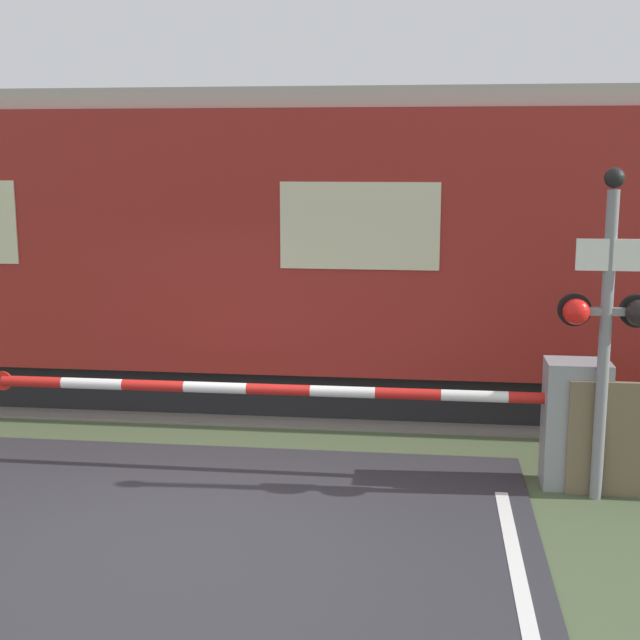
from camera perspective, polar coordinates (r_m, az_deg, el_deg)
The scene contains 5 objects.
ground_plane at distance 8.03m, azimuth -8.26°, elevation -12.75°, with size 80.00×80.00×0.00m, color #475638.
track_bed at distance 12.06m, azimuth -2.82°, elevation -4.49°, with size 36.00×3.20×0.13m.
train at distance 11.55m, azimuth 3.10°, elevation 4.81°, with size 18.04×2.92×3.91m.
crossing_barrier at distance 8.85m, azimuth 12.73°, elevation -6.10°, with size 6.17×0.44×1.24m.
signal_post at distance 8.39m, azimuth 17.86°, elevation 0.29°, with size 0.84×0.26×3.05m.
Camera 1 is at (2.01, -7.10, 3.18)m, focal length 50.00 mm.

